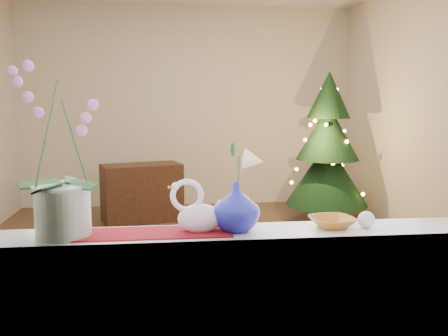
# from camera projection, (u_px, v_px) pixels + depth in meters

# --- Properties ---
(ground) EXTENTS (5.00, 5.00, 0.00)m
(ground) POSITION_uv_depth(u_px,v_px,m) (200.00, 261.00, 4.53)
(ground) COLOR #3D2619
(ground) RESTS_ON ground
(wall_back) EXTENTS (4.50, 0.10, 2.70)m
(wall_back) POSITION_uv_depth(u_px,v_px,m) (187.00, 107.00, 6.80)
(wall_back) COLOR beige
(wall_back) RESTS_ON ground
(wall_front) EXTENTS (4.50, 0.10, 2.70)m
(wall_front) POSITION_uv_depth(u_px,v_px,m) (243.00, 129.00, 1.88)
(wall_front) COLOR beige
(wall_front) RESTS_ON ground
(wall_right) EXTENTS (0.10, 5.00, 2.70)m
(wall_right) POSITION_uv_depth(u_px,v_px,m) (443.00, 111.00, 4.60)
(wall_right) COLOR beige
(wall_right) RESTS_ON ground
(windowsill) EXTENTS (2.20, 0.26, 0.04)m
(windowsill) POSITION_uv_depth(u_px,v_px,m) (238.00, 236.00, 2.07)
(windowsill) COLOR white
(windowsill) RESTS_ON window_apron
(window_frame) EXTENTS (2.22, 0.06, 1.60)m
(window_frame) POSITION_uv_depth(u_px,v_px,m) (242.00, 35.00, 1.86)
(window_frame) COLOR white
(window_frame) RESTS_ON windowsill
(runner) EXTENTS (0.70, 0.20, 0.01)m
(runner) POSITION_uv_depth(u_px,v_px,m) (145.00, 233.00, 2.02)
(runner) COLOR maroon
(runner) RESTS_ON windowsill
(orchid_pot) EXTENTS (0.30, 0.30, 0.69)m
(orchid_pot) POSITION_uv_depth(u_px,v_px,m) (60.00, 151.00, 1.94)
(orchid_pot) COLOR white
(orchid_pot) RESTS_ON windowsill
(swan) EXTENTS (0.26, 0.15, 0.21)m
(swan) POSITION_uv_depth(u_px,v_px,m) (200.00, 207.00, 2.04)
(swan) COLOR silver
(swan) RESTS_ON windowsill
(blue_vase) EXTENTS (0.26, 0.26, 0.23)m
(blue_vase) POSITION_uv_depth(u_px,v_px,m) (236.00, 203.00, 2.06)
(blue_vase) COLOR navy
(blue_vase) RESTS_ON windowsill
(lily) EXTENTS (0.13, 0.07, 0.18)m
(lily) POSITION_uv_depth(u_px,v_px,m) (236.00, 154.00, 2.03)
(lily) COLOR silver
(lily) RESTS_ON blue_vase
(paperweight) EXTENTS (0.08, 0.08, 0.07)m
(paperweight) POSITION_uv_depth(u_px,v_px,m) (366.00, 220.00, 2.11)
(paperweight) COLOR silver
(paperweight) RESTS_ON windowsill
(amber_dish) EXTENTS (0.18, 0.18, 0.04)m
(amber_dish) POSITION_uv_depth(u_px,v_px,m) (332.00, 223.00, 2.12)
(amber_dish) COLOR #A46721
(amber_dish) RESTS_ON windowsill
(xmas_tree) EXTENTS (1.27, 1.27, 1.79)m
(xmas_tree) POSITION_uv_depth(u_px,v_px,m) (328.00, 148.00, 5.88)
(xmas_tree) COLOR black
(xmas_tree) RESTS_ON ground
(side_table) EXTENTS (1.01, 0.71, 0.69)m
(side_table) POSITION_uv_depth(u_px,v_px,m) (142.00, 193.00, 5.99)
(side_table) COLOR black
(side_table) RESTS_ON ground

